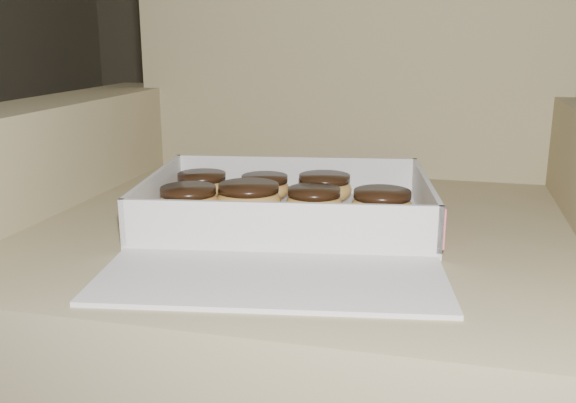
# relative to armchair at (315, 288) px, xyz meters

# --- Properties ---
(armchair) EXTENTS (0.92, 0.78, 0.96)m
(armchair) POSITION_rel_armchair_xyz_m (0.00, 0.00, 0.00)
(armchair) COLOR #8C7E59
(armchair) RESTS_ON floor
(bakery_box) EXTENTS (0.42, 0.47, 0.06)m
(bakery_box) POSITION_rel_armchair_xyz_m (-0.01, -0.12, 0.14)
(bakery_box) COLOR silver
(bakery_box) RESTS_ON armchair
(donut_a) EXTENTS (0.09, 0.09, 0.04)m
(donut_a) POSITION_rel_armchair_xyz_m (-0.07, -0.10, 0.16)
(donut_a) COLOR gold
(donut_a) RESTS_ON bakery_box
(donut_b) EXTENTS (0.08, 0.08, 0.04)m
(donut_b) POSITION_rel_armchair_xyz_m (0.10, -0.08, 0.16)
(donut_b) COLOR gold
(donut_b) RESTS_ON bakery_box
(donut_c) EXTENTS (0.08, 0.08, 0.04)m
(donut_c) POSITION_rel_armchair_xyz_m (-0.15, -0.12, 0.16)
(donut_c) COLOR gold
(donut_c) RESTS_ON bakery_box
(donut_d) EXTENTS (0.07, 0.07, 0.04)m
(donut_d) POSITION_rel_armchair_xyz_m (0.01, -0.08, 0.16)
(donut_d) COLOR gold
(donut_d) RESTS_ON bakery_box
(donut_e) EXTENTS (0.07, 0.07, 0.04)m
(donut_e) POSITION_rel_armchair_xyz_m (-0.07, -0.02, 0.16)
(donut_e) COLOR gold
(donut_e) RESTS_ON bakery_box
(donut_f) EXTENTS (0.07, 0.07, 0.04)m
(donut_f) POSITION_rel_armchair_xyz_m (-0.16, -0.03, 0.16)
(donut_f) COLOR gold
(donut_f) RESTS_ON bakery_box
(donut_g) EXTENTS (0.08, 0.08, 0.04)m
(donut_g) POSITION_rel_armchair_xyz_m (0.01, -0.00, 0.16)
(donut_g) COLOR gold
(donut_g) RESTS_ON bakery_box
(crumb_a) EXTENTS (0.01, 0.01, 0.00)m
(crumb_a) POSITION_rel_armchair_xyz_m (0.09, -0.18, 0.14)
(crumb_a) COLOR black
(crumb_a) RESTS_ON bakery_box
(crumb_b) EXTENTS (0.01, 0.01, 0.00)m
(crumb_b) POSITION_rel_armchair_xyz_m (-0.06, -0.17, 0.14)
(crumb_b) COLOR black
(crumb_b) RESTS_ON bakery_box
(crumb_c) EXTENTS (0.01, 0.01, 0.00)m
(crumb_c) POSITION_rel_armchair_xyz_m (0.12, -0.08, 0.14)
(crumb_c) COLOR black
(crumb_c) RESTS_ON bakery_box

